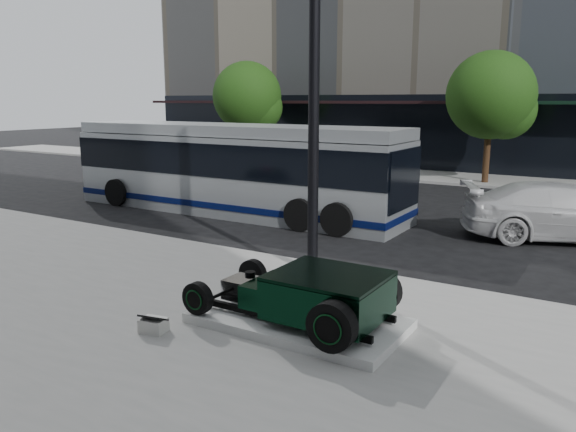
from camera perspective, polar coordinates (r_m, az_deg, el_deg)
The scene contains 9 objects.
ground at distance 14.82m, azimuth 4.32°, elevation -2.86°, with size 120.00×120.00×0.00m, color black.
sidewalk_far at distance 27.79m, azimuth 17.78°, elevation 3.58°, with size 70.00×4.00×0.12m, color gray.
street_trees at distance 26.39m, azimuth 20.24°, elevation 11.11°, with size 29.80×3.80×5.70m.
display_plinth at distance 9.30m, azimuth 1.03°, elevation -10.56°, with size 3.40×1.80×0.15m, color silver.
hot_rod at distance 8.97m, azimuth 2.89°, elevation -8.00°, with size 3.22×2.00×0.81m.
info_plaque at distance 9.27m, azimuth -13.52°, elevation -10.65°, with size 0.45×0.37×0.31m.
lamppost at distance 11.50m, azimuth 2.64°, elevation 10.79°, with size 0.41×0.41×7.39m.
transit_bus at distance 18.91m, azimuth -5.65°, elevation 4.87°, with size 12.12×2.88×2.92m.
white_sedan at distance 16.81m, azimuth 26.27°, elevation 0.38°, with size 2.15×5.30×1.54m, color silver.
Camera 1 is at (6.56, -12.75, 3.72)m, focal length 35.00 mm.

